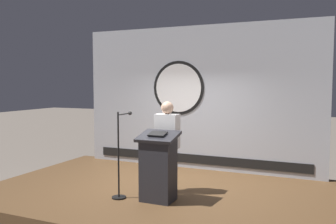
% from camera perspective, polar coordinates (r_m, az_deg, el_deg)
% --- Properties ---
extents(ground_plane, '(40.00, 40.00, 0.00)m').
position_cam_1_polar(ground_plane, '(6.75, -0.76, -14.69)').
color(ground_plane, '#6B6056').
extents(stage_platform, '(6.40, 4.00, 0.30)m').
position_cam_1_polar(stage_platform, '(6.71, -0.77, -13.49)').
color(stage_platform, brown).
rests_on(stage_platform, ground).
extents(banner_display, '(5.50, 0.12, 3.20)m').
position_cam_1_polar(banner_display, '(8.10, 4.55, 2.17)').
color(banner_display, '#B2B7C1').
rests_on(banner_display, stage_platform).
extents(podium, '(0.64, 0.50, 1.15)m').
position_cam_1_polar(podium, '(5.96, -1.56, -8.71)').
color(podium, '#26262B').
rests_on(podium, stage_platform).
extents(speaker_person, '(0.40, 0.26, 1.61)m').
position_cam_1_polar(speaker_person, '(6.36, -0.12, -5.45)').
color(speaker_person, black).
rests_on(speaker_person, stage_platform).
extents(microphone_stand, '(0.24, 0.56, 1.46)m').
position_cam_1_polar(microphone_stand, '(6.20, -7.55, -8.67)').
color(microphone_stand, black).
rests_on(microphone_stand, stage_platform).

